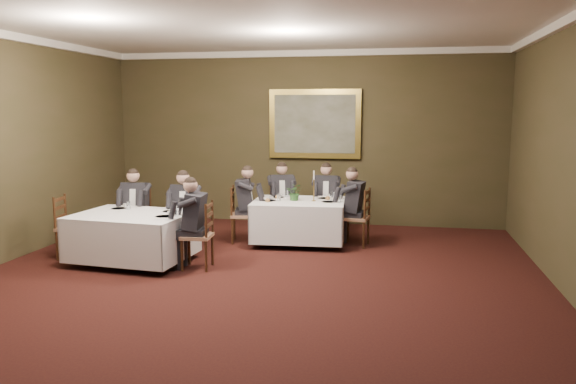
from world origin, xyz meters
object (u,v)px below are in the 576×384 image
(table_main, at_px, (299,218))
(diner_main_endleft, at_px, (243,213))
(chair_sec_backleft, at_px, (137,231))
(chair_main_endleft, at_px, (243,226))
(centerpiece, at_px, (295,192))
(diner_main_backleft, at_px, (281,206))
(chair_sec_endleft, at_px, (73,240))
(diner_sec_backright, at_px, (186,221))
(chair_sec_backright, at_px, (186,234))
(chair_sec_endright, at_px, (198,249))
(diner_main_backright, at_px, (326,208))
(chair_main_endright, at_px, (356,229))
(candlestick, at_px, (314,190))
(diner_sec_endright, at_px, (197,234))
(table_second, at_px, (133,234))
(chair_main_backright, at_px, (326,219))
(chair_main_backleft, at_px, (281,218))
(painting, at_px, (315,124))
(diner_sec_backleft, at_px, (136,218))
(diner_main_endright, at_px, (356,216))

(table_main, distance_m, diner_main_endleft, 0.99)
(table_main, relative_size, chair_sec_backleft, 1.66)
(chair_main_endleft, relative_size, centerpiece, 3.25)
(diner_main_backleft, distance_m, chair_sec_endleft, 3.75)
(diner_sec_backright, bearing_deg, diner_main_endleft, -136.84)
(table_main, distance_m, chair_sec_backright, 1.96)
(diner_main_endleft, bearing_deg, chair_sec_backright, -54.42)
(chair_sec_endright, bearing_deg, diner_main_endleft, -11.65)
(chair_sec_backleft, bearing_deg, chair_sec_endright, 138.14)
(diner_main_backright, bearing_deg, diner_main_endleft, 30.01)
(chair_main_endright, bearing_deg, chair_main_endleft, 102.09)
(diner_main_endleft, distance_m, candlestick, 1.33)
(chair_main_endleft, xyz_separation_m, diner_sec_endright, (-0.21, -1.74, 0.23))
(table_main, relative_size, centerpiece, 5.40)
(chair_sec_backleft, relative_size, centerpiece, 3.25)
(table_second, distance_m, diner_main_backleft, 3.07)
(chair_main_backright, height_order, diner_sec_endright, diner_sec_endright)
(diner_sec_endright, bearing_deg, chair_main_backleft, -20.63)
(chair_main_backright, height_order, chair_sec_backright, same)
(diner_sec_backright, distance_m, painting, 3.56)
(diner_sec_backleft, bearing_deg, diner_sec_endright, 138.18)
(chair_sec_endright, bearing_deg, chair_main_backright, -35.59)
(chair_sec_backleft, bearing_deg, chair_sec_backright, 167.73)
(chair_main_backleft, height_order, diner_main_backleft, diner_main_backleft)
(chair_sec_backright, bearing_deg, chair_sec_endright, 116.29)
(diner_main_backleft, relative_size, diner_main_backright, 1.00)
(chair_main_backright, xyz_separation_m, chair_sec_endleft, (-3.73, -2.45, 0.00))
(table_main, distance_m, painting, 2.42)
(diner_sec_backleft, height_order, centerpiece, diner_sec_backleft)
(chair_main_endright, height_order, diner_sec_endright, diner_sec_endright)
(chair_main_backright, bearing_deg, chair_sec_endright, 56.19)
(chair_main_backright, bearing_deg, diner_main_backleft, 1.26)
(chair_sec_backleft, xyz_separation_m, diner_sec_backright, (0.92, -0.09, 0.23))
(diner_main_backright, bearing_deg, centerpiece, 58.19)
(table_main, distance_m, diner_main_endright, 0.99)
(diner_sec_backleft, bearing_deg, chair_main_endleft, -163.26)
(diner_sec_backleft, distance_m, chair_sec_endright, 1.78)
(diner_main_backleft, relative_size, chair_sec_backright, 1.35)
(table_second, xyz_separation_m, chair_main_backright, (2.65, 2.55, -0.17))
(chair_main_backleft, xyz_separation_m, candlestick, (0.73, -0.77, 0.68))
(diner_main_backright, bearing_deg, diner_sec_backright, 35.87)
(chair_sec_backleft, bearing_deg, painting, -142.90)
(diner_main_endright, bearing_deg, chair_main_endleft, 102.16)
(diner_sec_backright, bearing_deg, diner_sec_endright, 116.00)
(chair_main_endleft, distance_m, diner_sec_backleft, 1.83)
(chair_sec_backright, distance_m, chair_sec_endright, 1.08)
(diner_main_endleft, bearing_deg, table_second, -49.43)
(table_second, bearing_deg, chair_main_backright, 43.83)
(table_second, relative_size, chair_sec_backleft, 1.82)
(diner_main_backright, distance_m, painting, 1.86)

